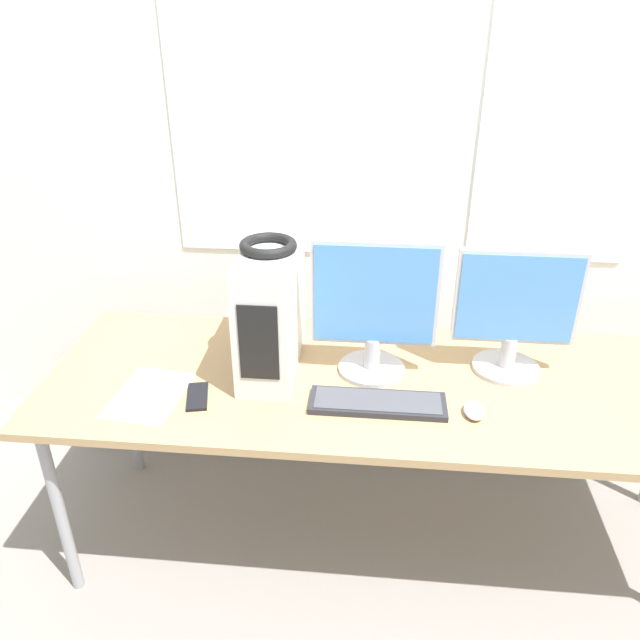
% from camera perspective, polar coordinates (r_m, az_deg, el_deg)
% --- Properties ---
extents(ground_plane, '(14.00, 14.00, 0.00)m').
position_cam_1_polar(ground_plane, '(2.35, 5.62, -26.43)').
color(ground_plane, gray).
extents(wall_back, '(8.00, 0.07, 2.70)m').
position_cam_1_polar(wall_back, '(2.36, 7.41, 14.23)').
color(wall_back, silver).
rests_on(wall_back, ground_plane).
extents(desk, '(2.34, 0.79, 0.74)m').
position_cam_1_polar(desk, '(2.14, 6.59, -6.51)').
color(desk, tan).
rests_on(desk, ground_plane).
extents(pc_tower, '(0.17, 0.45, 0.43)m').
position_cam_1_polar(pc_tower, '(2.09, -4.52, 0.97)').
color(pc_tower, silver).
rests_on(pc_tower, desk).
extents(headphones, '(0.18, 0.18, 0.03)m').
position_cam_1_polar(headphones, '(2.00, -4.76, 6.82)').
color(headphones, black).
rests_on(headphones, pc_tower).
extents(monitor_main, '(0.41, 0.23, 0.47)m').
position_cam_1_polar(monitor_main, '(2.04, 4.98, 1.08)').
color(monitor_main, '#B7B7BC').
rests_on(monitor_main, desk).
extents(monitor_right_near, '(0.40, 0.23, 0.44)m').
position_cam_1_polar(monitor_right_near, '(2.15, 17.38, 0.67)').
color(monitor_right_near, '#B7B7BC').
rests_on(monitor_right_near, desk).
extents(keyboard, '(0.43, 0.14, 0.02)m').
position_cam_1_polar(keyboard, '(1.99, 5.29, -7.57)').
color(keyboard, '#28282D').
rests_on(keyboard, desk).
extents(mouse, '(0.06, 0.10, 0.03)m').
position_cam_1_polar(mouse, '(2.00, 13.90, -8.02)').
color(mouse, '#B2B2B7').
rests_on(mouse, desk).
extents(cell_phone, '(0.10, 0.16, 0.01)m').
position_cam_1_polar(cell_phone, '(2.06, -11.15, -6.88)').
color(cell_phone, black).
rests_on(cell_phone, desk).
extents(paper_sheet_left, '(0.24, 0.32, 0.00)m').
position_cam_1_polar(paper_sheet_left, '(2.11, -15.37, -6.62)').
color(paper_sheet_left, white).
rests_on(paper_sheet_left, desk).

